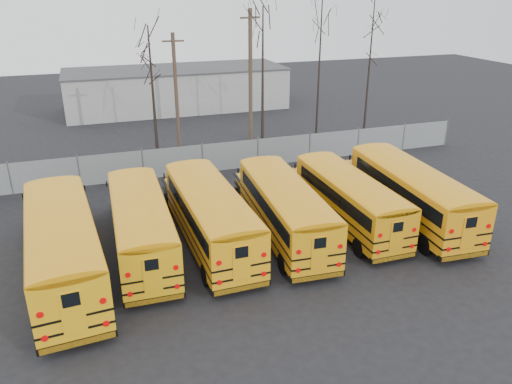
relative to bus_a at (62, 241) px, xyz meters
name	(u,v)px	position (x,y,z in m)	size (l,w,h in m)	color
ground	(261,254)	(8.71, -0.59, -1.91)	(120.00, 120.00, 0.00)	black
fence	(202,159)	(8.71, 11.41, -0.91)	(40.00, 0.04, 2.00)	gray
distant_building	(177,89)	(10.71, 31.41, 0.09)	(22.00, 8.00, 4.00)	#ABABA6
bus_a	(62,241)	(0.00, 0.00, 0.00)	(3.58, 11.82, 3.26)	black
bus_b	(140,221)	(3.39, 1.30, -0.17)	(2.67, 10.67, 2.97)	black
bus_c	(209,211)	(6.68, 1.15, -0.10)	(2.76, 11.08, 3.08)	black
bus_d	(284,205)	(10.41, 0.80, -0.15)	(3.14, 10.87, 3.00)	black
bus_e	(348,195)	(14.11, 0.99, -0.22)	(2.39, 10.31, 2.88)	black
bus_f	(410,189)	(17.50, 0.42, -0.07)	(3.23, 11.35, 3.14)	black
utility_pole_left	(176,93)	(8.09, 16.67, 2.63)	(1.57, 0.27, 8.83)	#493629
utility_pole_right	(250,75)	(14.36, 18.02, 3.40)	(1.79, 0.71, 10.34)	#4A3B29
tree_2	(153,98)	(6.07, 14.21, 2.86)	(0.26, 0.26, 9.53)	black
tree_3	(263,86)	(13.60, 12.99, 3.42)	(0.26, 0.26, 10.66)	black
tree_4	(320,60)	(19.46, 16.10, 4.56)	(0.26, 0.26, 12.95)	black
tree_5	(369,72)	(22.91, 14.36, 3.73)	(0.26, 0.26, 11.28)	black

